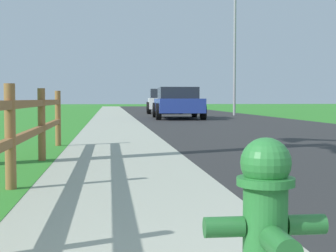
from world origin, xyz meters
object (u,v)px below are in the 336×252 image
Objects in this scene: parked_suv_blue at (178,102)px; street_lamp at (237,39)px; parked_car_white at (164,101)px; fire_hydrant at (266,223)px.

street_lamp is at bearing 45.58° from parked_suv_blue.
street_lamp is (3.75, 3.83, 3.38)m from parked_suv_blue.
street_lamp reaches higher than parked_car_white.
parked_car_white is (2.73, 29.43, 0.38)m from fire_hydrant.
fire_hydrant is 0.16× the size of parked_suv_blue.
parked_car_white is (0.25, 8.29, 0.02)m from parked_suv_blue.
parked_car_white is at bearing 84.70° from fire_hydrant.
street_lamp reaches higher than parked_suv_blue.
parked_suv_blue is at bearing -134.42° from street_lamp.
parked_suv_blue is 0.69× the size of street_lamp.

